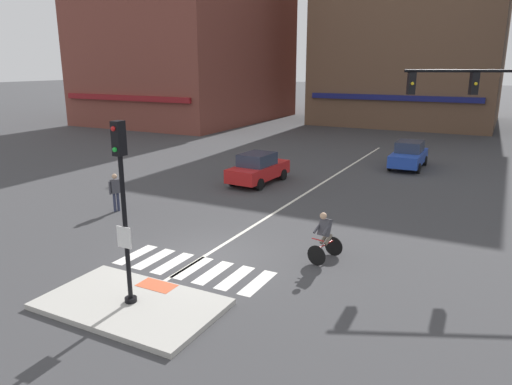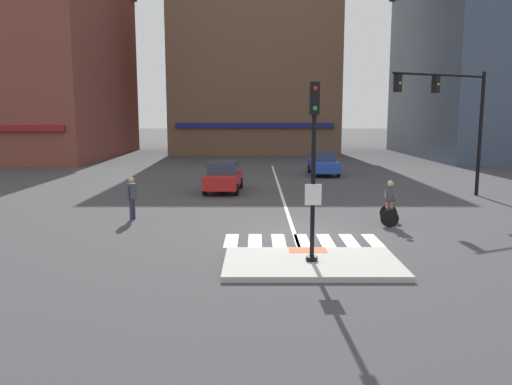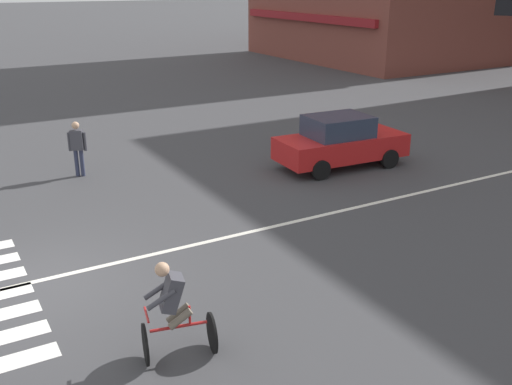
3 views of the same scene
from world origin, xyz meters
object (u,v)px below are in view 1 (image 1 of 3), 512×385
Objects in this scene: cyclist at (325,236)px; signal_pole at (123,197)px; traffic_light_mast at (505,115)px; car_red_westbound_far at (258,168)px; car_blue_eastbound_distant at (409,155)px; pedestrian_at_curb_left at (115,189)px.

signal_pole is at bearing -123.43° from cyclist.
traffic_light_mast is at bearing 53.43° from cyclist.
car_blue_eastbound_distant is at bearing 50.36° from car_red_westbound_far.
cyclist reaches higher than car_blue_eastbound_distant.
traffic_light_mast is 3.72× the size of pedestrian_at_curb_left.
car_blue_eastbound_distant is at bearing 81.63° from signal_pole.
car_blue_eastbound_distant is 0.98× the size of car_red_westbound_far.
car_blue_eastbound_distant is (-4.99, 9.79, -3.56)m from traffic_light_mast.
car_blue_eastbound_distant is 16.07m from cyclist.
pedestrian_at_curb_left is at bearing -122.26° from car_blue_eastbound_distant.
signal_pole reaches higher than cyclist.
cyclist is (3.47, 5.26, -2.14)m from signal_pole.
car_red_westbound_far is 7.99m from pedestrian_at_curb_left.
cyclist is at bearing 56.57° from signal_pole.
cyclist is at bearing -126.57° from traffic_light_mast.
cyclist is (0.33, -16.07, 0.06)m from car_blue_eastbound_distant.
signal_pole is at bearing -98.37° from car_blue_eastbound_distant.
car_red_westbound_far is 10.72m from cyclist.
car_blue_eastbound_distant is 10.03m from car_red_westbound_far.
car_blue_eastbound_distant is (3.14, 21.32, -2.20)m from signal_pole.
pedestrian_at_curb_left is at bearing -112.98° from car_red_westbound_far.
car_blue_eastbound_distant is 2.46× the size of pedestrian_at_curb_left.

